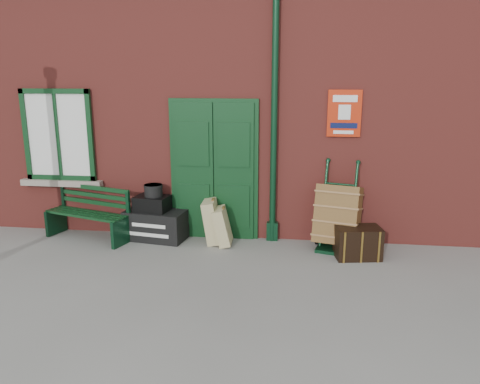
% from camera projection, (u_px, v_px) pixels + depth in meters
% --- Properties ---
extents(ground, '(80.00, 80.00, 0.00)m').
position_uv_depth(ground, '(217.00, 274.00, 6.32)').
color(ground, gray).
rests_on(ground, ground).
extents(station_building, '(10.30, 4.30, 4.36)m').
position_uv_depth(station_building, '(247.00, 99.00, 9.15)').
color(station_building, maroon).
rests_on(station_building, ground).
extents(bench, '(1.49, 0.85, 0.88)m').
position_uv_depth(bench, '(89.00, 212.00, 7.61)').
color(bench, '#0E3418').
rests_on(bench, ground).
extents(houdini_trunk, '(1.03, 0.66, 0.48)m').
position_uv_depth(houdini_trunk, '(156.00, 225.00, 7.62)').
color(houdini_trunk, black).
rests_on(houdini_trunk, ground).
extents(strongbox, '(0.58, 0.46, 0.24)m').
position_uv_depth(strongbox, '(152.00, 203.00, 7.54)').
color(strongbox, black).
rests_on(strongbox, houdini_trunk).
extents(hatbox, '(0.33, 0.33, 0.19)m').
position_uv_depth(hatbox, '(153.00, 190.00, 7.48)').
color(hatbox, black).
rests_on(hatbox, strongbox).
extents(suitcase_back, '(0.32, 0.50, 0.70)m').
position_uv_depth(suitcase_back, '(212.00, 221.00, 7.45)').
color(suitcase_back, tan).
rests_on(suitcase_back, ground).
extents(suitcase_front, '(0.32, 0.45, 0.61)m').
position_uv_depth(suitcase_front, '(222.00, 226.00, 7.34)').
color(suitcase_front, tan).
rests_on(suitcase_front, ground).
extents(porter_trolley, '(0.80, 0.84, 1.33)m').
position_uv_depth(porter_trolley, '(338.00, 216.00, 7.15)').
color(porter_trolley, black).
rests_on(porter_trolley, ground).
extents(dark_trunk, '(0.70, 0.52, 0.46)m').
position_uv_depth(dark_trunk, '(358.00, 242.00, 6.84)').
color(dark_trunk, black).
rests_on(dark_trunk, ground).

